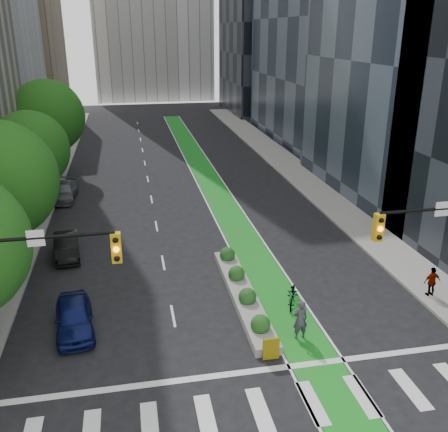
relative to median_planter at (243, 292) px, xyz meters
name	(u,v)px	position (x,y,z in m)	size (l,w,h in m)	color
ground	(253,392)	(-1.20, -7.04, -0.37)	(160.00, 160.00, 0.00)	black
sidewalk_left	(34,202)	(-13.00, 17.96, -0.30)	(3.60, 90.00, 0.15)	gray
sidewalk_right	(313,185)	(10.60, 17.96, -0.30)	(3.60, 90.00, 0.15)	gray
bike_lane_paint	(206,176)	(1.80, 22.96, -0.37)	(2.20, 70.00, 0.01)	#18861F
building_tan_far	(7,29)	(-21.20, 58.96, 12.63)	(14.00, 16.00, 26.00)	tan
building_dark_end	(272,23)	(18.80, 60.96, 13.63)	(14.00, 18.00, 28.00)	black
tree_midfar	(30,150)	(-12.20, 14.96, 4.57)	(5.60, 5.60, 7.76)	black
tree_far	(47,117)	(-12.20, 24.96, 5.32)	(6.60, 6.60, 9.00)	black
median_planter	(243,292)	(0.00, 0.00, 0.00)	(1.20, 10.26, 1.10)	gray
bicycle	(293,295)	(2.33, -1.10, 0.18)	(0.73, 2.09, 1.10)	gray
cyclist	(300,320)	(1.70, -3.96, 0.58)	(0.69, 0.46, 1.90)	#3B3641
parked_car_left_near	(74,317)	(-8.24, -1.42, 0.33)	(1.67, 4.14, 1.41)	#0D154F
parked_car_left_mid	(67,246)	(-9.37, 7.02, 0.29)	(1.41, 4.03, 1.33)	black
parked_car_left_far	(64,191)	(-10.66, 18.34, 0.30)	(1.90, 4.67, 1.35)	#55575A
pedestrian_far	(432,282)	(9.51, -1.84, 0.57)	(0.93, 0.39, 1.59)	gray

